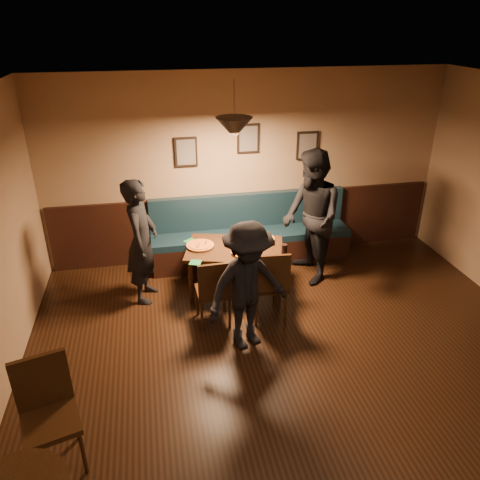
{
  "coord_description": "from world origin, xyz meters",
  "views": [
    {
      "loc": [
        -1.42,
        -3.03,
        3.45
      ],
      "look_at": [
        -0.41,
        2.03,
        0.95
      ],
      "focal_mm": 34.84,
      "sensor_mm": 36.0,
      "label": 1
    }
  ],
  "objects_px": {
    "booth_bench": "(251,231)",
    "chair_near_right": "(269,283)",
    "chair_near_left": "(213,290)",
    "tabasco_bottle": "(273,241)",
    "diner_right": "(311,218)",
    "diner_left": "(142,241)",
    "cafe_chair_far": "(50,420)",
    "dining_table": "(235,270)",
    "diner_front": "(248,287)",
    "soda_glass": "(284,250)"
  },
  "relations": [
    {
      "from": "booth_bench",
      "to": "chair_near_right",
      "type": "distance_m",
      "value": 1.49
    },
    {
      "from": "chair_near_left",
      "to": "tabasco_bottle",
      "type": "bearing_deg",
      "value": 31.31
    },
    {
      "from": "diner_right",
      "to": "tabasco_bottle",
      "type": "height_order",
      "value": "diner_right"
    },
    {
      "from": "diner_left",
      "to": "diner_right",
      "type": "height_order",
      "value": "diner_right"
    },
    {
      "from": "booth_bench",
      "to": "cafe_chair_far",
      "type": "bearing_deg",
      "value": -126.4
    },
    {
      "from": "booth_bench",
      "to": "dining_table",
      "type": "xyz_separation_m",
      "value": [
        -0.41,
        -0.82,
        -0.16
      ]
    },
    {
      "from": "tabasco_bottle",
      "to": "booth_bench",
      "type": "bearing_deg",
      "value": 96.57
    },
    {
      "from": "chair_near_right",
      "to": "diner_left",
      "type": "xyz_separation_m",
      "value": [
        -1.5,
        0.75,
        0.35
      ]
    },
    {
      "from": "tabasco_bottle",
      "to": "cafe_chair_far",
      "type": "relative_size",
      "value": 0.12
    },
    {
      "from": "dining_table",
      "to": "chair_near_left",
      "type": "relative_size",
      "value": 1.4
    },
    {
      "from": "diner_left",
      "to": "diner_right",
      "type": "bearing_deg",
      "value": -74.89
    },
    {
      "from": "dining_table",
      "to": "diner_left",
      "type": "xyz_separation_m",
      "value": [
        -1.2,
        0.09,
        0.5
      ]
    },
    {
      "from": "chair_near_left",
      "to": "diner_right",
      "type": "xyz_separation_m",
      "value": [
        1.49,
        0.79,
        0.49
      ]
    },
    {
      "from": "dining_table",
      "to": "diner_right",
      "type": "height_order",
      "value": "diner_right"
    },
    {
      "from": "chair_near_left",
      "to": "chair_near_right",
      "type": "distance_m",
      "value": 0.69
    },
    {
      "from": "booth_bench",
      "to": "diner_front",
      "type": "xyz_separation_m",
      "value": [
        -0.48,
        -1.97,
        0.27
      ]
    },
    {
      "from": "chair_near_left",
      "to": "diner_right",
      "type": "distance_m",
      "value": 1.76
    },
    {
      "from": "tabasco_bottle",
      "to": "chair_near_right",
      "type": "bearing_deg",
      "value": -108.62
    },
    {
      "from": "booth_bench",
      "to": "dining_table",
      "type": "bearing_deg",
      "value": -116.36
    },
    {
      "from": "diner_right",
      "to": "cafe_chair_far",
      "type": "height_order",
      "value": "diner_right"
    },
    {
      "from": "diner_left",
      "to": "tabasco_bottle",
      "type": "relative_size",
      "value": 14.02
    },
    {
      "from": "dining_table",
      "to": "tabasco_bottle",
      "type": "distance_m",
      "value": 0.65
    },
    {
      "from": "diner_front",
      "to": "cafe_chair_far",
      "type": "xyz_separation_m",
      "value": [
        -1.91,
        -1.27,
        -0.26
      ]
    },
    {
      "from": "booth_bench",
      "to": "chair_near_right",
      "type": "xyz_separation_m",
      "value": [
        -0.11,
        -1.49,
        -0.02
      ]
    },
    {
      "from": "chair_near_right",
      "to": "diner_left",
      "type": "bearing_deg",
      "value": 157.74
    },
    {
      "from": "cafe_chair_far",
      "to": "dining_table",
      "type": "bearing_deg",
      "value": -144.93
    },
    {
      "from": "chair_near_left",
      "to": "diner_left",
      "type": "bearing_deg",
      "value": 136.23
    },
    {
      "from": "diner_left",
      "to": "soda_glass",
      "type": "distance_m",
      "value": 1.83
    },
    {
      "from": "soda_glass",
      "to": "cafe_chair_far",
      "type": "relative_size",
      "value": 0.16
    },
    {
      "from": "booth_bench",
      "to": "chair_near_right",
      "type": "height_order",
      "value": "booth_bench"
    },
    {
      "from": "chair_near_left",
      "to": "tabasco_bottle",
      "type": "xyz_separation_m",
      "value": [
        0.9,
        0.59,
        0.28
      ]
    },
    {
      "from": "diner_front",
      "to": "soda_glass",
      "type": "bearing_deg",
      "value": 30.45
    },
    {
      "from": "cafe_chair_far",
      "to": "diner_right",
      "type": "bearing_deg",
      "value": -155.69
    },
    {
      "from": "soda_glass",
      "to": "diner_front",
      "type": "bearing_deg",
      "value": -129.16
    },
    {
      "from": "diner_right",
      "to": "soda_glass",
      "type": "bearing_deg",
      "value": -50.21
    },
    {
      "from": "diner_right",
      "to": "diner_front",
      "type": "distance_m",
      "value": 1.77
    },
    {
      "from": "diner_right",
      "to": "dining_table",
      "type": "bearing_deg",
      "value": -85.96
    },
    {
      "from": "diner_front",
      "to": "booth_bench",
      "type": "bearing_deg",
      "value": 55.84
    },
    {
      "from": "booth_bench",
      "to": "chair_near_left",
      "type": "xyz_separation_m",
      "value": [
        -0.8,
        -1.46,
        -0.05
      ]
    },
    {
      "from": "diner_left",
      "to": "diner_right",
      "type": "xyz_separation_m",
      "value": [
        2.3,
        0.07,
        0.11
      ]
    },
    {
      "from": "diner_right",
      "to": "soda_glass",
      "type": "relative_size",
      "value": 11.95
    },
    {
      "from": "chair_near_left",
      "to": "soda_glass",
      "type": "xyz_separation_m",
      "value": [
        0.97,
        0.28,
        0.3
      ]
    },
    {
      "from": "chair_near_right",
      "to": "cafe_chair_far",
      "type": "distance_m",
      "value": 2.88
    },
    {
      "from": "chair_near_right",
      "to": "booth_bench",
      "type": "bearing_deg",
      "value": 90.18
    },
    {
      "from": "booth_bench",
      "to": "soda_glass",
      "type": "height_order",
      "value": "booth_bench"
    },
    {
      "from": "soda_glass",
      "to": "tabasco_bottle",
      "type": "height_order",
      "value": "soda_glass"
    },
    {
      "from": "dining_table",
      "to": "chair_near_right",
      "type": "bearing_deg",
      "value": -50.67
    },
    {
      "from": "chair_near_left",
      "to": "diner_left",
      "type": "relative_size",
      "value": 0.54
    },
    {
      "from": "cafe_chair_far",
      "to": "chair_near_left",
      "type": "bearing_deg",
      "value": -147.25
    },
    {
      "from": "booth_bench",
      "to": "chair_near_right",
      "type": "relative_size",
      "value": 3.1
    }
  ]
}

